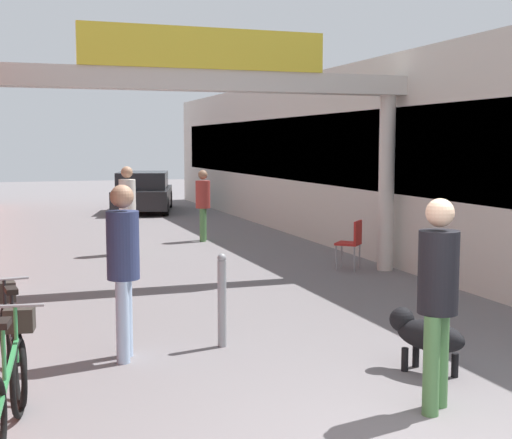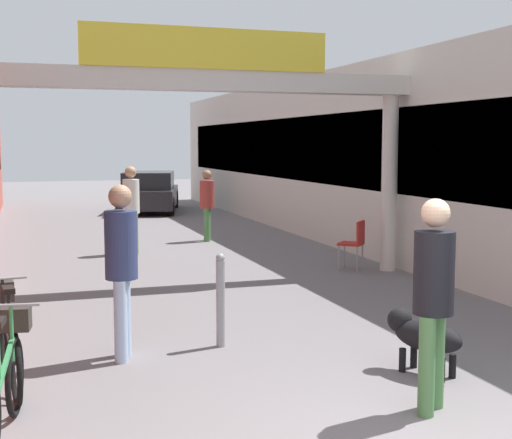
{
  "view_description": "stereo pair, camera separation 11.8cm",
  "coord_description": "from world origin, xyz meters",
  "px_view_note": "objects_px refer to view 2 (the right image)",
  "views": [
    {
      "loc": [
        -2.92,
        -4.18,
        2.27
      ],
      "look_at": [
        0.0,
        4.4,
        1.3
      ],
      "focal_mm": 50.0,
      "sensor_mm": 36.0,
      "label": 1
    },
    {
      "loc": [
        -2.8,
        -4.22,
        2.27
      ],
      "look_at": [
        0.0,
        4.4,
        1.3
      ],
      "focal_mm": 50.0,
      "sensor_mm": 36.0,
      "label": 2
    }
  ],
  "objects_px": {
    "bollard_post_metal": "(221,299)",
    "cafe_chair_red_nearer": "(355,240)",
    "pedestrian_carrying_crate": "(131,203)",
    "dog_on_leash": "(422,335)",
    "pedestrian_companion": "(121,259)",
    "bicycle_black_second": "(8,339)",
    "pedestrian_elderly_walking": "(207,201)",
    "pedestrian_with_dog": "(434,290)",
    "parked_car_black": "(149,192)",
    "bicycle_green_nearest": "(5,380)"
  },
  "relations": [
    {
      "from": "pedestrian_with_dog",
      "to": "pedestrian_companion",
      "type": "bearing_deg",
      "value": 134.82
    },
    {
      "from": "cafe_chair_red_nearer",
      "to": "parked_car_black",
      "type": "relative_size",
      "value": 0.21
    },
    {
      "from": "pedestrian_with_dog",
      "to": "bicycle_green_nearest",
      "type": "height_order",
      "value": "pedestrian_with_dog"
    },
    {
      "from": "cafe_chair_red_nearer",
      "to": "bollard_post_metal",
      "type": "bearing_deg",
      "value": -132.16
    },
    {
      "from": "pedestrian_companion",
      "to": "bollard_post_metal",
      "type": "xyz_separation_m",
      "value": [
        1.11,
        0.13,
        -0.53
      ]
    },
    {
      "from": "pedestrian_with_dog",
      "to": "parked_car_black",
      "type": "distance_m",
      "value": 18.52
    },
    {
      "from": "pedestrian_carrying_crate",
      "to": "parked_car_black",
      "type": "height_order",
      "value": "pedestrian_carrying_crate"
    },
    {
      "from": "bollard_post_metal",
      "to": "cafe_chair_red_nearer",
      "type": "distance_m",
      "value": 5.33
    },
    {
      "from": "bollard_post_metal",
      "to": "cafe_chair_red_nearer",
      "type": "relative_size",
      "value": 1.19
    },
    {
      "from": "pedestrian_companion",
      "to": "pedestrian_carrying_crate",
      "type": "relative_size",
      "value": 1.02
    },
    {
      "from": "dog_on_leash",
      "to": "pedestrian_with_dog",
      "type": "bearing_deg",
      "value": -116.69
    },
    {
      "from": "dog_on_leash",
      "to": "pedestrian_companion",
      "type": "bearing_deg",
      "value": 153.18
    },
    {
      "from": "parked_car_black",
      "to": "pedestrian_with_dog",
      "type": "bearing_deg",
      "value": -92.19
    },
    {
      "from": "bicycle_green_nearest",
      "to": "cafe_chair_red_nearer",
      "type": "relative_size",
      "value": 1.88
    },
    {
      "from": "dog_on_leash",
      "to": "parked_car_black",
      "type": "xyz_separation_m",
      "value": [
        0.25,
        17.59,
        0.25
      ]
    },
    {
      "from": "pedestrian_with_dog",
      "to": "pedestrian_companion",
      "type": "relative_size",
      "value": 0.98
    },
    {
      "from": "dog_on_leash",
      "to": "bollard_post_metal",
      "type": "relative_size",
      "value": 0.83
    },
    {
      "from": "cafe_chair_red_nearer",
      "to": "pedestrian_elderly_walking",
      "type": "bearing_deg",
      "value": 109.33
    },
    {
      "from": "pedestrian_companion",
      "to": "pedestrian_elderly_walking",
      "type": "distance_m",
      "value": 9.16
    },
    {
      "from": "pedestrian_elderly_walking",
      "to": "pedestrian_with_dog",
      "type": "bearing_deg",
      "value": -94.17
    },
    {
      "from": "dog_on_leash",
      "to": "bicycle_green_nearest",
      "type": "relative_size",
      "value": 0.52
    },
    {
      "from": "bicycle_green_nearest",
      "to": "pedestrian_companion",
      "type": "bearing_deg",
      "value": 56.45
    },
    {
      "from": "dog_on_leash",
      "to": "pedestrian_elderly_walking",
      "type": "bearing_deg",
      "value": 88.07
    },
    {
      "from": "pedestrian_carrying_crate",
      "to": "parked_car_black",
      "type": "relative_size",
      "value": 0.42
    },
    {
      "from": "bicycle_black_second",
      "to": "cafe_chair_red_nearer",
      "type": "bearing_deg",
      "value": 38.05
    },
    {
      "from": "bicycle_black_second",
      "to": "bollard_post_metal",
      "type": "bearing_deg",
      "value": 15.08
    },
    {
      "from": "parked_car_black",
      "to": "pedestrian_elderly_walking",
      "type": "bearing_deg",
      "value": -89.33
    },
    {
      "from": "pedestrian_companion",
      "to": "pedestrian_elderly_walking",
      "type": "bearing_deg",
      "value": 70.29
    },
    {
      "from": "pedestrian_companion",
      "to": "bicycle_black_second",
      "type": "relative_size",
      "value": 1.1
    },
    {
      "from": "pedestrian_with_dog",
      "to": "pedestrian_carrying_crate",
      "type": "height_order",
      "value": "pedestrian_with_dog"
    },
    {
      "from": "pedestrian_with_dog",
      "to": "cafe_chair_red_nearer",
      "type": "xyz_separation_m",
      "value": [
        2.39,
        6.39,
        -0.51
      ]
    },
    {
      "from": "pedestrian_with_dog",
      "to": "cafe_chair_red_nearer",
      "type": "bearing_deg",
      "value": 69.49
    },
    {
      "from": "bollard_post_metal",
      "to": "pedestrian_carrying_crate",
      "type": "bearing_deg",
      "value": 89.8
    },
    {
      "from": "pedestrian_elderly_walking",
      "to": "bollard_post_metal",
      "type": "xyz_separation_m",
      "value": [
        -1.98,
        -8.49,
        -0.41
      ]
    },
    {
      "from": "pedestrian_elderly_walking",
      "to": "bicycle_black_second",
      "type": "height_order",
      "value": "pedestrian_elderly_walking"
    },
    {
      "from": "pedestrian_elderly_walking",
      "to": "cafe_chair_red_nearer",
      "type": "distance_m",
      "value": 4.83
    },
    {
      "from": "pedestrian_with_dog",
      "to": "parked_car_black",
      "type": "relative_size",
      "value": 0.42
    },
    {
      "from": "pedestrian_carrying_crate",
      "to": "pedestrian_elderly_walking",
      "type": "xyz_separation_m",
      "value": [
        1.96,
        1.42,
        -0.1
      ]
    },
    {
      "from": "bollard_post_metal",
      "to": "cafe_chair_red_nearer",
      "type": "xyz_separation_m",
      "value": [
        3.57,
        3.95,
        0.0
      ]
    },
    {
      "from": "pedestrian_companion",
      "to": "pedestrian_carrying_crate",
      "type": "height_order",
      "value": "pedestrian_companion"
    },
    {
      "from": "bicycle_black_second",
      "to": "bollard_post_metal",
      "type": "relative_size",
      "value": 1.59
    },
    {
      "from": "pedestrian_elderly_walking",
      "to": "parked_car_black",
      "type": "xyz_separation_m",
      "value": [
        -0.09,
        7.58,
        -0.3
      ]
    },
    {
      "from": "pedestrian_elderly_walking",
      "to": "bicycle_black_second",
      "type": "xyz_separation_m",
      "value": [
        -4.22,
        -9.09,
        -0.51
      ]
    },
    {
      "from": "pedestrian_carrying_crate",
      "to": "parked_car_black",
      "type": "distance_m",
      "value": 9.2
    },
    {
      "from": "pedestrian_carrying_crate",
      "to": "cafe_chair_red_nearer",
      "type": "height_order",
      "value": "pedestrian_carrying_crate"
    },
    {
      "from": "pedestrian_carrying_crate",
      "to": "pedestrian_companion",
      "type": "bearing_deg",
      "value": -98.92
    },
    {
      "from": "pedestrian_carrying_crate",
      "to": "pedestrian_elderly_walking",
      "type": "bearing_deg",
      "value": 35.89
    },
    {
      "from": "pedestrian_carrying_crate",
      "to": "bollard_post_metal",
      "type": "distance_m",
      "value": 7.09
    },
    {
      "from": "bicycle_green_nearest",
      "to": "bicycle_black_second",
      "type": "xyz_separation_m",
      "value": [
        -0.01,
        1.23,
        0.0
      ]
    },
    {
      "from": "bicycle_black_second",
      "to": "bollard_post_metal",
      "type": "height_order",
      "value": "bollard_post_metal"
    }
  ]
}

